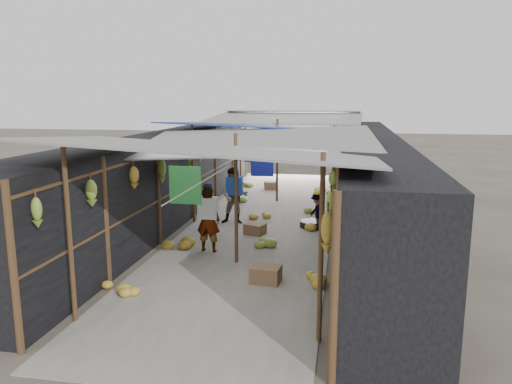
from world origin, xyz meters
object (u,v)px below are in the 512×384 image
Objects in this scene: black_basin at (312,224)px; vendor_elderly at (208,220)px; shopper_blue at (235,196)px; crate_near at (255,229)px; vendor_seated at (317,212)px.

black_basin is 0.44× the size of vendor_elderly.
shopper_blue is at bearing 177.91° from black_basin.
crate_near reaches higher than black_basin.
vendor_elderly is 0.97× the size of shopper_blue.
vendor_seated reaches higher than crate_near.
crate_near is 0.48× the size of vendor_seated.
crate_near is at bearing -146.01° from black_basin.
vendor_seated is (2.16, -0.31, -0.27)m from shopper_blue.
black_basin is 3.21m from vendor_elderly.
shopper_blue is (0.03, 2.46, 0.03)m from vendor_elderly.
black_basin is (1.32, 0.89, -0.04)m from crate_near.
vendor_seated is (2.19, 2.15, -0.24)m from vendor_elderly.
vendor_seated is (0.13, -0.24, 0.38)m from black_basin.
vendor_elderly is 2.46m from shopper_blue.
shopper_blue is at bearing 146.88° from crate_near.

